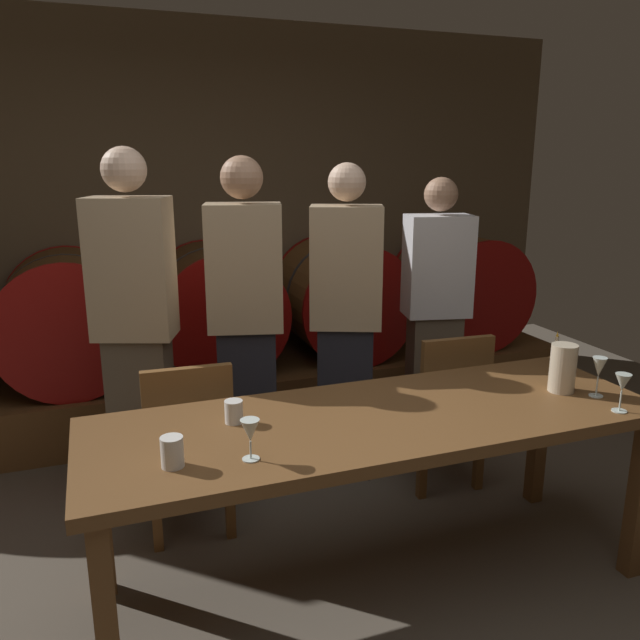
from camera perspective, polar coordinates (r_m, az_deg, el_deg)
The scene contains 20 objects.
back_wall at distance 4.81m, azimuth -11.03°, elevation 9.28°, with size 5.74×0.24×2.71m, color brown.
barrel_shelf at distance 4.54m, azimuth -9.18°, elevation -6.29°, with size 5.17×0.90×0.35m, color brown.
wine_barrel_left at distance 4.30m, azimuth -21.85°, elevation 0.00°, with size 0.85×0.77×0.85m.
wine_barrel_center at distance 4.36m, azimuth -9.43°, elevation 1.06°, with size 0.85×0.77×0.85m.
wine_barrel_right at distance 4.61m, azimuth 1.95°, elevation 1.99°, with size 0.85×0.77×0.85m.
wine_barrel_far_right at distance 5.07m, azimuth 12.53°, elevation 2.79°, with size 0.85×0.77×0.85m.
dining_table at distance 2.59m, azimuth 5.26°, elevation -10.13°, with size 2.32×0.77×0.78m.
chair_left at distance 3.07m, azimuth -11.86°, elevation -10.57°, with size 0.42×0.42×0.88m.
chair_right at distance 3.50m, azimuth 11.29°, elevation -7.33°, with size 0.42×0.42×0.88m.
guest_far_left at distance 3.22m, azimuth -16.32°, elevation -1.05°, with size 0.44×0.36×1.83m.
guest_center_left at distance 3.29m, azimuth -6.71°, elevation -0.59°, with size 0.43×0.33×1.78m.
guest_center_right at distance 3.44m, azimuth 2.32°, elevation -0.24°, with size 0.44×0.37×1.75m.
guest_far_right at distance 3.86m, azimuth 10.41°, elevation 0.45°, with size 0.42×0.32×1.67m.
candle_center at distance 3.29m, azimuth 20.54°, elevation -3.24°, with size 0.05×0.05×0.18m.
pitcher at distance 2.95m, azimuth 21.15°, elevation -4.08°, with size 0.11×0.11×0.21m.
wine_glass_left at distance 2.17m, azimuth -6.35°, elevation -10.04°, with size 0.07×0.07×0.15m.
wine_glass_center at distance 2.81m, azimuth 25.74°, elevation -5.25°, with size 0.06×0.06×0.16m.
wine_glass_right at distance 2.94m, azimuth 23.97°, elevation -4.04°, with size 0.06×0.06×0.18m.
cup_left at distance 2.19m, azimuth -13.25°, elevation -11.56°, with size 0.08×0.08×0.11m, color white.
cup_right at distance 2.48m, azimuth -7.82°, elevation -8.23°, with size 0.07×0.07×0.09m, color white.
Camera 1 is at (-0.75, -1.74, 1.78)m, focal length 35.30 mm.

